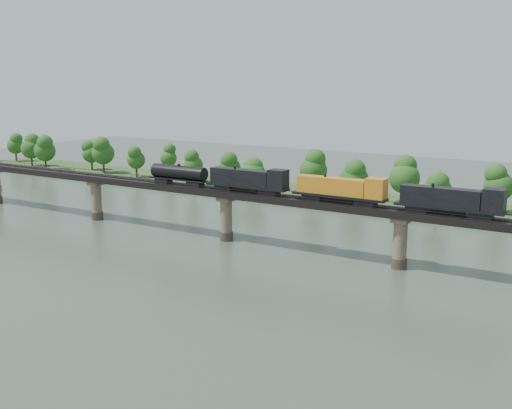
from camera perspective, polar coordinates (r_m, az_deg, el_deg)
The scene contains 6 objects.
ground at distance 121.10m, azimuth -10.75°, elevation -6.19°, with size 400.00×400.00×0.00m, color #354335.
far_bank at distance 190.23m, azimuth 6.76°, elevation 0.61°, with size 300.00×24.00×1.60m, color #2B4A1D.
bridge at distance 142.35m, azimuth -2.67°, elevation -1.07°, with size 236.00×30.00×11.50m.
bridge_superstructure at distance 141.12m, azimuth -2.69°, elevation 1.44°, with size 220.00×4.90×0.75m.
far_treeline at distance 188.54m, azimuth 3.98°, elevation 3.04°, with size 289.06×17.54×13.60m.
freight_train at distance 130.55m, azimuth 4.59°, elevation 1.63°, with size 79.32×3.09×5.46m.
Camera 1 is at (78.88, -84.43, 36.25)m, focal length 45.00 mm.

